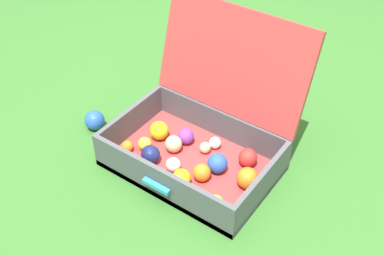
{
  "coord_description": "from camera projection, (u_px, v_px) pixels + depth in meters",
  "views": [
    {
      "loc": [
        0.74,
        -1.14,
        1.31
      ],
      "look_at": [
        -0.03,
        -0.07,
        0.19
      ],
      "focal_mm": 45.53,
      "sensor_mm": 36.0,
      "label": 1
    }
  ],
  "objects": [
    {
      "name": "open_suitcase",
      "position": [
        202.0,
        136.0,
        1.81
      ],
      "size": [
        0.61,
        0.55,
        0.53
      ],
      "color": "#B23838",
      "rests_on": "ground"
    },
    {
      "name": "stray_ball_on_grass",
      "position": [
        95.0,
        120.0,
        2.0
      ],
      "size": [
        0.08,
        0.08,
        0.08
      ],
      "primitive_type": "sphere",
      "color": "blue",
      "rests_on": "ground"
    },
    {
      "name": "ground_plane",
      "position": [
        207.0,
        159.0,
        1.88
      ],
      "size": [
        16.0,
        16.0,
        0.0
      ],
      "primitive_type": "plane",
      "color": "#336B28"
    }
  ]
}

